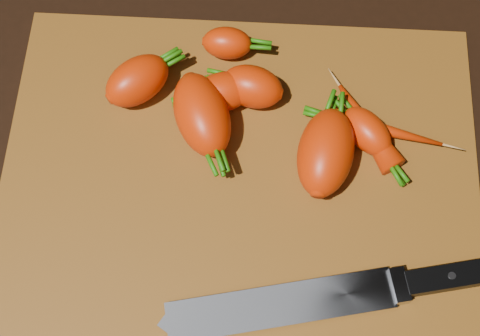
{
  "coord_description": "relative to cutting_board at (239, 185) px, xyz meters",
  "views": [
    {
      "loc": [
        0.01,
        -0.25,
        0.66
      ],
      "look_at": [
        0.0,
        0.01,
        0.03
      ],
      "focal_mm": 50.0,
      "sensor_mm": 36.0,
      "label": 1
    }
  ],
  "objects": [
    {
      "name": "cutting_board",
      "position": [
        0.0,
        0.0,
        0.0
      ],
      "size": [
        0.5,
        0.4,
        0.01
      ],
      "primitive_type": "cube",
      "color": "brown",
      "rests_on": "ground"
    },
    {
      "name": "ground",
      "position": [
        0.0,
        0.0,
        -0.01
      ],
      "size": [
        2.0,
        2.0,
        0.01
      ],
      "primitive_type": "cube",
      "color": "black"
    },
    {
      "name": "carrot_2",
      "position": [
        -0.04,
        0.06,
        0.03
      ],
      "size": [
        0.09,
        0.11,
        0.06
      ],
      "primitive_type": "ellipsoid",
      "rotation": [
        0.0,
        0.0,
        -1.2
      ],
      "color": "red",
      "rests_on": "cutting_board"
    },
    {
      "name": "carrot_5",
      "position": [
        -0.02,
        0.16,
        0.02
      ],
      "size": [
        0.06,
        0.04,
        0.04
      ],
      "primitive_type": "ellipsoid",
      "rotation": [
        0.0,
        0.0,
        -0.04
      ],
      "color": "red",
      "rests_on": "cutting_board"
    },
    {
      "name": "carrot_3",
      "position": [
        0.09,
        0.03,
        0.03
      ],
      "size": [
        0.07,
        0.11,
        0.06
      ],
      "primitive_type": "ellipsoid",
      "rotation": [
        0.0,
        0.0,
        1.4
      ],
      "color": "red",
      "rests_on": "cutting_board"
    },
    {
      "name": "knife",
      "position": [
        0.07,
        -0.12,
        0.01
      ],
      "size": [
        0.36,
        0.11,
        0.02
      ],
      "rotation": [
        0.0,
        0.0,
        0.21
      ],
      "color": "gray",
      "rests_on": "cutting_board"
    },
    {
      "name": "carrot_1",
      "position": [
        0.01,
        0.1,
        0.03
      ],
      "size": [
        0.08,
        0.06,
        0.05
      ],
      "primitive_type": "ellipsoid",
      "rotation": [
        0.0,
        0.0,
        2.91
      ],
      "color": "red",
      "rests_on": "cutting_board"
    },
    {
      "name": "carrot_6",
      "position": [
        0.13,
        0.06,
        0.02
      ],
      "size": [
        0.07,
        0.07,
        0.04
      ],
      "primitive_type": "ellipsoid",
      "rotation": [
        0.0,
        0.0,
        2.29
      ],
      "color": "red",
      "rests_on": "cutting_board"
    },
    {
      "name": "carrot_4",
      "position": [
        -0.02,
        0.1,
        0.03
      ],
      "size": [
        0.08,
        0.06,
        0.04
      ],
      "primitive_type": "ellipsoid",
      "rotation": [
        0.0,
        0.0,
        3.46
      ],
      "color": "red",
      "rests_on": "cutting_board"
    },
    {
      "name": "carrot_8",
      "position": [
        0.13,
        0.07,
        0.02
      ],
      "size": [
        0.08,
        0.11,
        0.03
      ],
      "primitive_type": "ellipsoid",
      "rotation": [
        0.0,
        0.0,
        2.11
      ],
      "color": "red",
      "rests_on": "cutting_board"
    },
    {
      "name": "carrot_0",
      "position": [
        -0.12,
        0.1,
        0.03
      ],
      "size": [
        0.09,
        0.09,
        0.05
      ],
      "primitive_type": "ellipsoid",
      "rotation": [
        0.0,
        0.0,
        0.72
      ],
      "color": "red",
      "rests_on": "cutting_board"
    },
    {
      "name": "carrot_7",
      "position": [
        0.15,
        0.06,
        0.02
      ],
      "size": [
        0.13,
        0.05,
        0.02
      ],
      "primitive_type": "ellipsoid",
      "rotation": [
        0.0,
        0.0,
        -0.22
      ],
      "color": "red",
      "rests_on": "cutting_board"
    }
  ]
}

